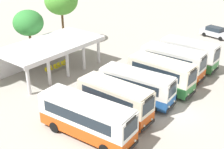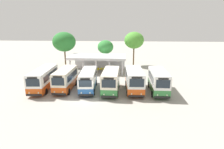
{
  "view_description": "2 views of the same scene",
  "coord_description": "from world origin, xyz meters",
  "px_view_note": "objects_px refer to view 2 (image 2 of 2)",
  "views": [
    {
      "loc": [
        -21.64,
        -10.06,
        14.57
      ],
      "look_at": [
        -0.0,
        7.04,
        1.69
      ],
      "focal_mm": 48.43,
      "sensor_mm": 36.0,
      "label": 1
    },
    {
      "loc": [
        5.03,
        -22.72,
        9.71
      ],
      "look_at": [
        2.97,
        6.72,
        1.7
      ],
      "focal_mm": 29.47,
      "sensor_mm": 36.0,
      "label": 2
    }
  ],
  "objects_px": {
    "city_bus_middle_cream": "(88,79)",
    "city_bus_far_end_green": "(158,81)",
    "waiting_chair_far_end_seat": "(107,69)",
    "waiting_chair_fourth_seat": "(101,69)",
    "waiting_chair_end_by_column": "(93,69)",
    "waiting_chair_fifth_seat": "(104,69)",
    "waiting_chair_second_from_end": "(96,69)",
    "city_bus_fifth_blue": "(134,79)",
    "city_bus_second_in_row": "(66,78)",
    "city_bus_fourth_amber": "(111,80)",
    "city_bus_nearest_orange": "(44,78)",
    "waiting_chair_middle_seat": "(98,69)"
  },
  "relations": [
    {
      "from": "waiting_chair_fifth_seat",
      "to": "city_bus_far_end_green",
      "type": "bearing_deg",
      "value": -51.24
    },
    {
      "from": "waiting_chair_far_end_seat",
      "to": "city_bus_fifth_blue",
      "type": "bearing_deg",
      "value": -65.39
    },
    {
      "from": "city_bus_nearest_orange",
      "to": "city_bus_far_end_green",
      "type": "distance_m",
      "value": 17.44
    },
    {
      "from": "waiting_chair_far_end_seat",
      "to": "city_bus_fourth_amber",
      "type": "bearing_deg",
      "value": -81.66
    },
    {
      "from": "waiting_chair_far_end_seat",
      "to": "waiting_chair_fourth_seat",
      "type": "bearing_deg",
      "value": -176.98
    },
    {
      "from": "waiting_chair_second_from_end",
      "to": "waiting_chair_fifth_seat",
      "type": "xyz_separation_m",
      "value": [
        1.8,
        -0.09,
        0.0
      ]
    },
    {
      "from": "city_bus_fourth_amber",
      "to": "city_bus_far_end_green",
      "type": "height_order",
      "value": "city_bus_far_end_green"
    },
    {
      "from": "waiting_chair_fifth_seat",
      "to": "waiting_chair_end_by_column",
      "type": "bearing_deg",
      "value": 178.66
    },
    {
      "from": "waiting_chair_middle_seat",
      "to": "waiting_chair_fourth_seat",
      "type": "distance_m",
      "value": 0.61
    },
    {
      "from": "waiting_chair_second_from_end",
      "to": "waiting_chair_fifth_seat",
      "type": "distance_m",
      "value": 1.81
    },
    {
      "from": "city_bus_fifth_blue",
      "to": "city_bus_far_end_green",
      "type": "bearing_deg",
      "value": -4.47
    },
    {
      "from": "city_bus_far_end_green",
      "to": "waiting_chair_fourth_seat",
      "type": "distance_m",
      "value": 15.38
    },
    {
      "from": "city_bus_fourth_amber",
      "to": "waiting_chair_fifth_seat",
      "type": "relative_size",
      "value": 7.96
    },
    {
      "from": "city_bus_second_in_row",
      "to": "waiting_chair_fourth_seat",
      "type": "relative_size",
      "value": 7.91
    },
    {
      "from": "city_bus_second_in_row",
      "to": "city_bus_fourth_amber",
      "type": "xyz_separation_m",
      "value": [
        6.97,
        -0.48,
        0.03
      ]
    },
    {
      "from": "waiting_chair_second_from_end",
      "to": "waiting_chair_middle_seat",
      "type": "distance_m",
      "value": 0.61
    },
    {
      "from": "city_bus_middle_cream",
      "to": "waiting_chair_fourth_seat",
      "type": "distance_m",
      "value": 11.41
    },
    {
      "from": "city_bus_far_end_green",
      "to": "city_bus_nearest_orange",
      "type": "bearing_deg",
      "value": 179.06
    },
    {
      "from": "waiting_chair_fourth_seat",
      "to": "waiting_chair_fifth_seat",
      "type": "bearing_deg",
      "value": -3.89
    },
    {
      "from": "city_bus_middle_cream",
      "to": "waiting_chair_fifth_seat",
      "type": "distance_m",
      "value": 11.41
    },
    {
      "from": "city_bus_nearest_orange",
      "to": "city_bus_second_in_row",
      "type": "distance_m",
      "value": 3.49
    },
    {
      "from": "city_bus_nearest_orange",
      "to": "city_bus_far_end_green",
      "type": "relative_size",
      "value": 1.22
    },
    {
      "from": "waiting_chair_fourth_seat",
      "to": "city_bus_fourth_amber",
      "type": "bearing_deg",
      "value": -76.07
    },
    {
      "from": "city_bus_nearest_orange",
      "to": "waiting_chair_fourth_seat",
      "type": "relative_size",
      "value": 9.55
    },
    {
      "from": "city_bus_second_in_row",
      "to": "waiting_chair_second_from_end",
      "type": "height_order",
      "value": "city_bus_second_in_row"
    },
    {
      "from": "city_bus_middle_cream",
      "to": "city_bus_far_end_green",
      "type": "xyz_separation_m",
      "value": [
        10.46,
        -0.33,
        0.13
      ]
    },
    {
      "from": "waiting_chair_middle_seat",
      "to": "waiting_chair_far_end_seat",
      "type": "relative_size",
      "value": 1.0
    },
    {
      "from": "city_bus_middle_cream",
      "to": "city_bus_fourth_amber",
      "type": "relative_size",
      "value": 1.08
    },
    {
      "from": "waiting_chair_far_end_seat",
      "to": "city_bus_second_in_row",
      "type": "bearing_deg",
      "value": -114.33
    },
    {
      "from": "waiting_chair_end_by_column",
      "to": "waiting_chair_second_from_end",
      "type": "height_order",
      "value": "same"
    },
    {
      "from": "city_bus_fifth_blue",
      "to": "waiting_chair_far_end_seat",
      "type": "height_order",
      "value": "city_bus_fifth_blue"
    },
    {
      "from": "waiting_chair_second_from_end",
      "to": "waiting_chair_fourth_seat",
      "type": "xyz_separation_m",
      "value": [
        1.2,
        -0.05,
        0.0
      ]
    },
    {
      "from": "city_bus_second_in_row",
      "to": "waiting_chair_middle_seat",
      "type": "distance_m",
      "value": 11.96
    },
    {
      "from": "city_bus_second_in_row",
      "to": "waiting_chair_end_by_column",
      "type": "relative_size",
      "value": 7.91
    },
    {
      "from": "city_bus_far_end_green",
      "to": "waiting_chair_second_from_end",
      "type": "height_order",
      "value": "city_bus_far_end_green"
    },
    {
      "from": "waiting_chair_end_by_column",
      "to": "waiting_chair_fifth_seat",
      "type": "xyz_separation_m",
      "value": [
        2.4,
        -0.06,
        0.0
      ]
    },
    {
      "from": "city_bus_second_in_row",
      "to": "waiting_chair_fifth_seat",
      "type": "height_order",
      "value": "city_bus_second_in_row"
    },
    {
      "from": "waiting_chair_second_from_end",
      "to": "waiting_chair_far_end_seat",
      "type": "distance_m",
      "value": 2.4
    },
    {
      "from": "city_bus_middle_cream",
      "to": "waiting_chair_second_from_end",
      "type": "height_order",
      "value": "city_bus_middle_cream"
    },
    {
      "from": "city_bus_far_end_green",
      "to": "waiting_chair_end_by_column",
      "type": "xyz_separation_m",
      "value": [
        -11.74,
        11.69,
        -1.29
      ]
    },
    {
      "from": "city_bus_middle_cream",
      "to": "city_bus_fifth_blue",
      "type": "bearing_deg",
      "value": -0.48
    },
    {
      "from": "city_bus_fourth_amber",
      "to": "city_bus_far_end_green",
      "type": "distance_m",
      "value": 6.98
    },
    {
      "from": "city_bus_nearest_orange",
      "to": "waiting_chair_fourth_seat",
      "type": "xyz_separation_m",
      "value": [
        7.5,
        11.39,
        -1.23
      ]
    },
    {
      "from": "city_bus_fifth_blue",
      "to": "city_bus_nearest_orange",
      "type": "bearing_deg",
      "value": 179.95
    },
    {
      "from": "city_bus_second_in_row",
      "to": "waiting_chair_middle_seat",
      "type": "xyz_separation_m",
      "value": [
        3.41,
        11.39,
        -1.25
      ]
    },
    {
      "from": "city_bus_nearest_orange",
      "to": "waiting_chair_end_by_column",
      "type": "relative_size",
      "value": 9.55
    },
    {
      "from": "city_bus_fourth_amber",
      "to": "waiting_chair_middle_seat",
      "type": "relative_size",
      "value": 7.96
    },
    {
      "from": "waiting_chair_end_by_column",
      "to": "city_bus_second_in_row",
      "type": "bearing_deg",
      "value": -100.88
    },
    {
      "from": "city_bus_second_in_row",
      "to": "city_bus_far_end_green",
      "type": "relative_size",
      "value": 1.01
    },
    {
      "from": "waiting_chair_fourth_seat",
      "to": "city_bus_far_end_green",
      "type": "bearing_deg",
      "value": -49.58
    }
  ]
}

